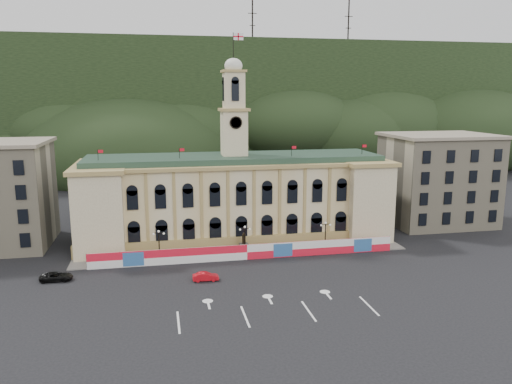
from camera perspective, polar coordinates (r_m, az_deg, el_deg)
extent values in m
plane|color=black|center=(68.28, 1.24, -11.67)|extent=(260.00, 260.00, 0.00)
cube|color=black|center=(192.06, -7.21, 9.61)|extent=(230.00, 70.00, 44.00)
cube|color=#595651|center=(178.33, 4.75, 12.13)|extent=(22.00, 8.00, 14.00)
cube|color=#595651|center=(172.97, -23.01, 10.03)|extent=(16.00, 7.00, 10.00)
cylinder|color=black|center=(181.26, -0.41, 18.50)|extent=(0.50, 0.50, 20.00)
cylinder|color=black|center=(190.88, 10.50, 17.94)|extent=(0.50, 0.50, 20.00)
cube|color=beige|center=(92.59, -2.46, -1.06)|extent=(55.00, 15.00, 14.00)
cube|color=#A58C50|center=(86.57, -1.64, -5.88)|extent=(56.00, 0.80, 2.40)
cube|color=#A58C50|center=(91.35, -2.50, 3.42)|extent=(56.20, 16.20, 0.60)
cube|color=#284433|center=(91.26, -2.51, 3.86)|extent=(53.00, 13.00, 1.20)
cube|color=beige|center=(91.14, -17.14, -1.74)|extent=(8.00, 17.00, 14.00)
cube|color=beige|center=(97.92, 11.35, -0.60)|extent=(8.00, 17.00, 14.00)
cube|color=beige|center=(90.80, -2.53, 6.74)|extent=(4.40, 4.40, 8.00)
cube|color=#A58C50|center=(90.59, -2.55, 9.39)|extent=(5.20, 5.20, 0.50)
cube|color=beige|center=(90.56, -2.57, 11.48)|extent=(3.60, 3.60, 6.50)
cube|color=#A58C50|center=(90.65, -2.59, 13.63)|extent=(4.20, 4.20, 0.40)
cylinder|color=black|center=(88.41, -2.31, 7.93)|extent=(2.20, 0.20, 2.20)
ellipsoid|color=silver|center=(90.70, -2.59, 14.20)|extent=(3.20, 3.20, 2.72)
cylinder|color=black|center=(90.94, -2.61, 16.21)|extent=(0.12, 0.12, 5.00)
cube|color=white|center=(91.26, -2.04, 17.33)|extent=(1.80, 0.04, 1.20)
cube|color=red|center=(91.23, -2.03, 17.33)|extent=(1.80, 0.02, 0.22)
cube|color=red|center=(91.23, -2.03, 17.33)|extent=(0.22, 0.02, 1.20)
cube|color=#B5A98C|center=(109.86, 20.03, 1.25)|extent=(20.00, 16.00, 18.00)
cube|color=gray|center=(108.78, 20.35, 6.09)|extent=(21.00, 17.00, 0.60)
cube|color=red|center=(81.67, -1.03, -6.88)|extent=(50.00, 0.25, 2.50)
cube|color=#2F619F|center=(80.50, -13.84, -7.48)|extent=(3.20, 0.05, 2.20)
cube|color=#2F619F|center=(82.75, 3.11, -6.65)|extent=(3.20, 0.05, 2.20)
cube|color=#2F619F|center=(87.14, 12.11, -5.98)|extent=(3.20, 0.05, 2.20)
cube|color=slate|center=(84.60, -1.36, -7.07)|extent=(56.00, 5.50, 0.16)
cube|color=#595651|center=(84.59, -1.39, -6.49)|extent=(1.40, 1.40, 1.80)
cylinder|color=black|center=(84.09, -1.40, -5.39)|extent=(0.60, 0.60, 1.60)
sphere|color=black|center=(83.84, -1.40, -4.80)|extent=(0.44, 0.44, 0.44)
cylinder|color=black|center=(82.76, -10.95, -7.64)|extent=(0.44, 0.44, 0.30)
cylinder|color=black|center=(82.08, -11.01, -6.15)|extent=(0.18, 0.18, 4.80)
cube|color=black|center=(81.44, -11.07, -4.61)|extent=(1.60, 0.08, 0.08)
sphere|color=silver|center=(81.49, -11.63, -4.73)|extent=(0.36, 0.36, 0.36)
sphere|color=silver|center=(81.48, -10.50, -4.69)|extent=(0.36, 0.36, 0.36)
sphere|color=silver|center=(81.37, -11.07, -4.44)|extent=(0.40, 0.40, 0.40)
cylinder|color=black|center=(83.88, -1.27, -7.18)|extent=(0.44, 0.44, 0.30)
cylinder|color=black|center=(83.21, -1.28, -5.71)|extent=(0.18, 0.18, 4.80)
cube|color=black|center=(82.57, -1.28, -4.18)|extent=(1.60, 0.08, 0.08)
sphere|color=silver|center=(82.49, -1.83, -4.31)|extent=(0.36, 0.36, 0.36)
sphere|color=silver|center=(82.75, -0.74, -4.26)|extent=(0.36, 0.36, 0.36)
sphere|color=silver|center=(82.51, -1.29, -4.02)|extent=(0.40, 0.40, 0.40)
cylinder|color=black|center=(87.26, 7.88, -6.56)|extent=(0.44, 0.44, 0.30)
cylinder|color=black|center=(86.61, 7.92, -5.14)|extent=(0.18, 0.18, 4.80)
cube|color=black|center=(86.00, 7.96, -3.67)|extent=(1.60, 0.08, 0.08)
sphere|color=silver|center=(85.79, 7.45, -3.80)|extent=(0.36, 0.36, 0.36)
sphere|color=silver|center=(86.30, 8.46, -3.74)|extent=(0.36, 0.36, 0.36)
sphere|color=silver|center=(85.94, 7.97, -3.51)|extent=(0.40, 0.40, 0.40)
imported|color=red|center=(73.26, -5.77, -9.60)|extent=(1.52, 3.84, 1.24)
imported|color=black|center=(78.35, -21.86, -8.96)|extent=(2.43, 4.71, 1.27)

